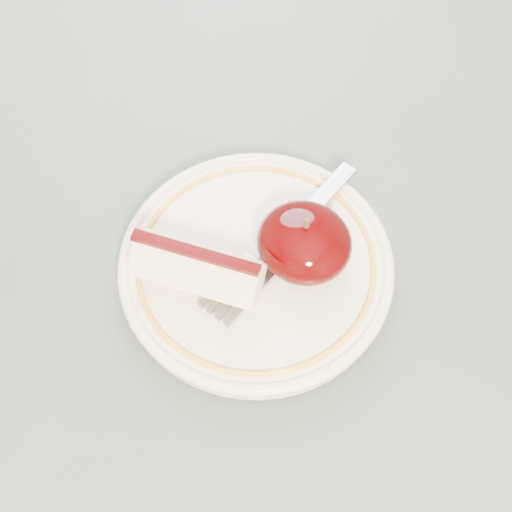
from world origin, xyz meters
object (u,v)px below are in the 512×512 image
Objects in this scene: plate at (256,266)px; fork at (281,242)px; apple_half at (304,242)px; table at (269,392)px.

fork is at bearing 75.21° from plate.
table is at bearing -73.52° from apple_half.
fork is (0.01, 0.02, 0.01)m from plate.
apple_half is at bearing 106.48° from table.
apple_half is (-0.02, 0.06, 0.13)m from table.
apple_half is (0.02, 0.02, 0.03)m from plate.
plate reaches higher than table.
fork is (-0.04, 0.06, 0.11)m from table.
table is at bearing -146.96° from fork.
table is at bearing -43.53° from plate.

